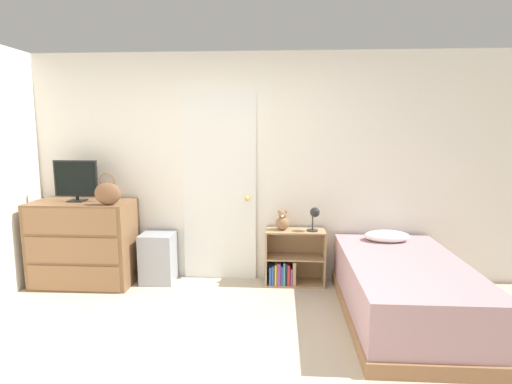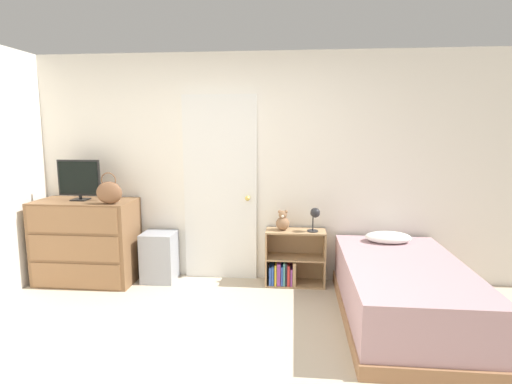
{
  "view_description": "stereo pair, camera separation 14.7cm",
  "coord_description": "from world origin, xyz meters",
  "px_view_note": "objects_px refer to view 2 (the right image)",
  "views": [
    {
      "loc": [
        0.57,
        -2.54,
        1.73
      ],
      "look_at": [
        0.31,
        1.67,
        1.05
      ],
      "focal_mm": 28.0,
      "sensor_mm": 36.0,
      "label": 1
    },
    {
      "loc": [
        0.72,
        -2.52,
        1.73
      ],
      "look_at": [
        0.31,
        1.67,
        1.05
      ],
      "focal_mm": 28.0,
      "sensor_mm": 36.0,
      "label": 2
    }
  ],
  "objects_px": {
    "dresser": "(87,241)",
    "desk_lamp": "(315,215)",
    "tv": "(79,179)",
    "handbag": "(109,192)",
    "storage_bin": "(160,257)",
    "teddy_bear": "(283,221)",
    "bed": "(403,292)",
    "bookshelf": "(291,263)"
  },
  "relations": [
    {
      "from": "handbag",
      "to": "storage_bin",
      "type": "height_order",
      "value": "handbag"
    },
    {
      "from": "tv",
      "to": "bookshelf",
      "type": "height_order",
      "value": "tv"
    },
    {
      "from": "bookshelf",
      "to": "teddy_bear",
      "type": "height_order",
      "value": "teddy_bear"
    },
    {
      "from": "storage_bin",
      "to": "bed",
      "type": "bearing_deg",
      "value": -16.7
    },
    {
      "from": "tv",
      "to": "dresser",
      "type": "bearing_deg",
      "value": -18.42
    },
    {
      "from": "tv",
      "to": "teddy_bear",
      "type": "height_order",
      "value": "tv"
    },
    {
      "from": "handbag",
      "to": "desk_lamp",
      "type": "height_order",
      "value": "handbag"
    },
    {
      "from": "dresser",
      "to": "bookshelf",
      "type": "height_order",
      "value": "dresser"
    },
    {
      "from": "tv",
      "to": "handbag",
      "type": "xyz_separation_m",
      "value": [
        0.43,
        -0.19,
        -0.11
      ]
    },
    {
      "from": "dresser",
      "to": "desk_lamp",
      "type": "relative_size",
      "value": 4.08
    },
    {
      "from": "dresser",
      "to": "handbag",
      "type": "height_order",
      "value": "handbag"
    },
    {
      "from": "storage_bin",
      "to": "teddy_bear",
      "type": "bearing_deg",
      "value": 1.13
    },
    {
      "from": "dresser",
      "to": "bookshelf",
      "type": "bearing_deg",
      "value": 3.34
    },
    {
      "from": "desk_lamp",
      "to": "bed",
      "type": "distance_m",
      "value": 1.18
    },
    {
      "from": "handbag",
      "to": "bookshelf",
      "type": "xyz_separation_m",
      "value": [
        1.91,
        0.3,
        -0.82
      ]
    },
    {
      "from": "storage_bin",
      "to": "handbag",
      "type": "bearing_deg",
      "value": -146.99
    },
    {
      "from": "handbag",
      "to": "teddy_bear",
      "type": "height_order",
      "value": "handbag"
    },
    {
      "from": "dresser",
      "to": "tv",
      "type": "height_order",
      "value": "tv"
    },
    {
      "from": "tv",
      "to": "handbag",
      "type": "bearing_deg",
      "value": -23.51
    },
    {
      "from": "storage_bin",
      "to": "desk_lamp",
      "type": "relative_size",
      "value": 2.11
    },
    {
      "from": "bookshelf",
      "to": "desk_lamp",
      "type": "xyz_separation_m",
      "value": [
        0.25,
        -0.05,
        0.56
      ]
    },
    {
      "from": "dresser",
      "to": "desk_lamp",
      "type": "xyz_separation_m",
      "value": [
        2.55,
        0.09,
        0.34
      ]
    },
    {
      "from": "bookshelf",
      "to": "bed",
      "type": "xyz_separation_m",
      "value": [
        1.01,
        -0.78,
        0.03
      ]
    },
    {
      "from": "desk_lamp",
      "to": "tv",
      "type": "bearing_deg",
      "value": -178.39
    },
    {
      "from": "storage_bin",
      "to": "bookshelf",
      "type": "xyz_separation_m",
      "value": [
        1.49,
        0.03,
        -0.04
      ]
    },
    {
      "from": "bed",
      "to": "teddy_bear",
      "type": "bearing_deg",
      "value": 144.86
    },
    {
      "from": "storage_bin",
      "to": "bed",
      "type": "distance_m",
      "value": 2.62
    },
    {
      "from": "tv",
      "to": "desk_lamp",
      "type": "relative_size",
      "value": 1.81
    },
    {
      "from": "dresser",
      "to": "tv",
      "type": "distance_m",
      "value": 0.7
    },
    {
      "from": "handbag",
      "to": "bookshelf",
      "type": "relative_size",
      "value": 0.52
    },
    {
      "from": "dresser",
      "to": "teddy_bear",
      "type": "bearing_deg",
      "value": 3.4
    },
    {
      "from": "storage_bin",
      "to": "desk_lamp",
      "type": "distance_m",
      "value": 1.82
    },
    {
      "from": "tv",
      "to": "storage_bin",
      "type": "bearing_deg",
      "value": 5.84
    },
    {
      "from": "dresser",
      "to": "bed",
      "type": "relative_size",
      "value": 0.58
    },
    {
      "from": "handbag",
      "to": "teddy_bear",
      "type": "bearing_deg",
      "value": 9.41
    },
    {
      "from": "dresser",
      "to": "desk_lamp",
      "type": "distance_m",
      "value": 2.57
    },
    {
      "from": "storage_bin",
      "to": "desk_lamp",
      "type": "bearing_deg",
      "value": -0.47
    },
    {
      "from": "teddy_bear",
      "to": "bed",
      "type": "height_order",
      "value": "teddy_bear"
    },
    {
      "from": "storage_bin",
      "to": "tv",
      "type": "bearing_deg",
      "value": -174.16
    },
    {
      "from": "storage_bin",
      "to": "teddy_bear",
      "type": "xyz_separation_m",
      "value": [
        1.4,
        0.03,
        0.44
      ]
    },
    {
      "from": "dresser",
      "to": "bookshelf",
      "type": "xyz_separation_m",
      "value": [
        2.3,
        0.13,
        -0.22
      ]
    },
    {
      "from": "handbag",
      "to": "bed",
      "type": "distance_m",
      "value": 3.07
    }
  ]
}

